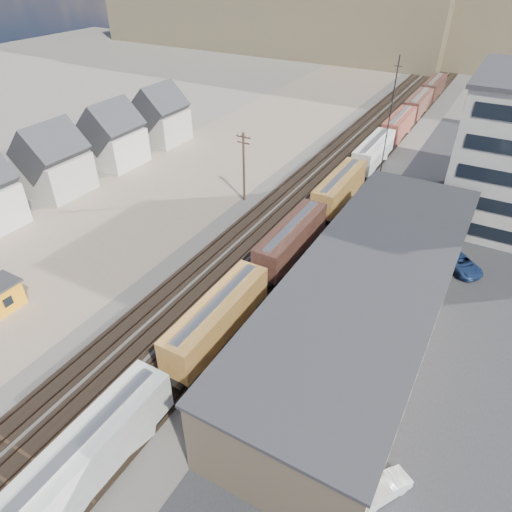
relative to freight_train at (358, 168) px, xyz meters
The scene contains 13 objects.
ground 54.92m from the freight_train, 93.97° to the right, with size 300.00×300.00×0.00m, color #6B6356.
ballast_bed 6.66m from the freight_train, 128.85° to the right, with size 18.00×200.00×0.06m, color #4C4742.
dirt_yard 28.12m from the freight_train, 148.27° to the right, with size 24.00×180.00×0.03m, color #817059.
asphalt_lot 26.98m from the freight_train, 47.29° to the right, with size 26.00×120.00×0.04m, color #232326.
rail_tracks 6.95m from the freight_train, 132.68° to the right, with size 11.40×200.00×0.24m.
freight_train is the anchor object (origin of this frame).
warehouse 31.76m from the freight_train, 69.38° to the right, with size 12.40×40.40×7.25m.
utility_pole_north 17.87m from the freight_train, 134.04° to the right, with size 2.20×0.32×10.00m.
radio_mast 8.53m from the freight_train, 67.39° to the left, with size 1.20×0.16×18.00m.
townhouse_row 48.11m from the freight_train, 141.83° to the right, with size 8.15×68.16×10.47m.
hills_north 113.83m from the freight_train, 91.84° to the left, with size 265.00×80.00×32.00m.
parked_car_white 48.17m from the freight_train, 68.67° to the right, with size 1.46×4.20×1.38m, color white.
parked_car_blue 23.13m from the freight_train, 40.81° to the right, with size 2.77×6.01×1.67m, color navy.
Camera 1 is at (21.97, -8.28, 30.69)m, focal length 32.00 mm.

